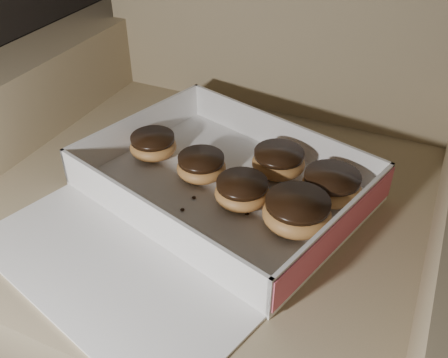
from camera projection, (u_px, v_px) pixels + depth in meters
name	position (u px, v px, depth m)	size (l,w,h in m)	color
floor	(322.00, 329.00, 1.17)	(4.50, 4.50, 0.00)	black
armchair	(228.00, 221.00, 0.99)	(0.97, 0.82, 1.02)	#877B56
bakery_box	(207.00, 199.00, 0.81)	(0.56, 0.61, 0.07)	white
donut_a	(331.00, 186.00, 0.81)	(0.10, 0.10, 0.05)	#BE7C42
donut_b	(278.00, 162.00, 0.87)	(0.09, 0.09, 0.05)	#BE7C42
donut_c	(297.00, 212.00, 0.75)	(0.11, 0.11, 0.05)	#BE7C42
donut_d	(201.00, 166.00, 0.86)	(0.09, 0.09, 0.04)	#BE7C42
donut_e	(153.00, 145.00, 0.91)	(0.09, 0.09, 0.04)	#BE7C42
donut_f	(242.00, 191.00, 0.80)	(0.09, 0.09, 0.04)	#BE7C42
crumb_a	(182.00, 210.00, 0.80)	(0.01, 0.01, 0.00)	black
crumb_b	(247.00, 214.00, 0.79)	(0.01, 0.01, 0.00)	black
crumb_c	(194.00, 197.00, 0.82)	(0.01, 0.01, 0.00)	black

